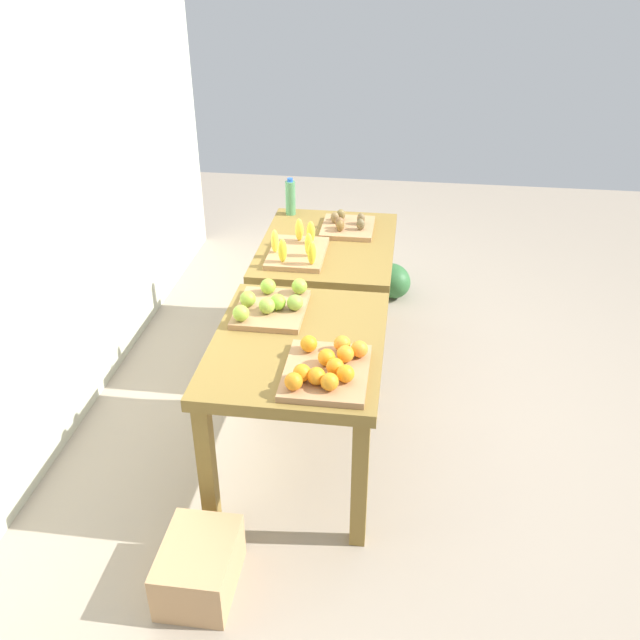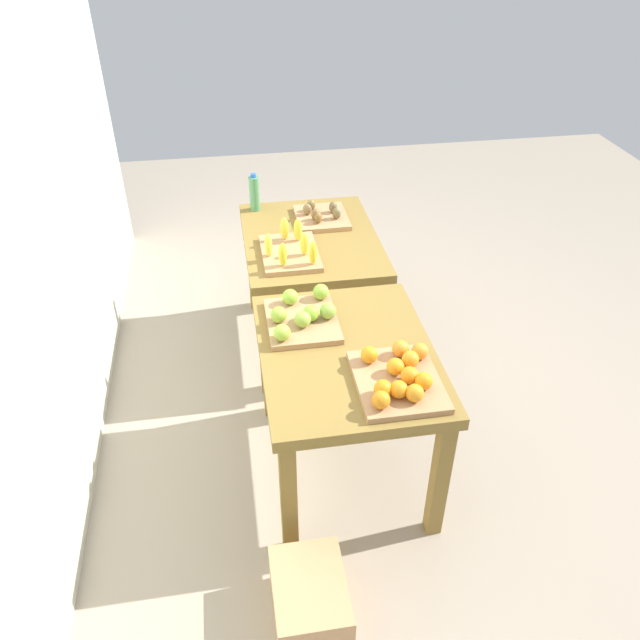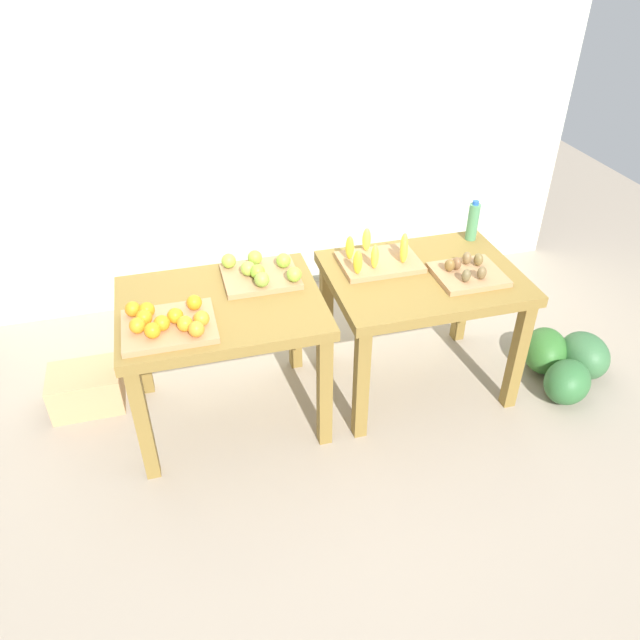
% 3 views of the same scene
% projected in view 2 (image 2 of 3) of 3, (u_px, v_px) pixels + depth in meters
% --- Properties ---
extents(ground_plane, '(8.00, 8.00, 0.00)m').
position_uv_depth(ground_plane, '(326.00, 394.00, 3.80)').
color(ground_plane, gray).
extents(back_wall, '(4.40, 0.12, 3.00)m').
position_uv_depth(back_wall, '(23.00, 172.00, 2.74)').
color(back_wall, beige).
rests_on(back_wall, ground_plane).
extents(display_table_left, '(1.04, 0.80, 0.77)m').
position_uv_depth(display_table_left, '(347.00, 369.00, 2.96)').
color(display_table_left, olive).
rests_on(display_table_left, ground_plane).
extents(display_table_right, '(1.04, 0.80, 0.77)m').
position_uv_depth(display_table_right, '(311.00, 253.00, 3.86)').
color(display_table_right, olive).
rests_on(display_table_right, ground_plane).
extents(orange_bin, '(0.44, 0.36, 0.11)m').
position_uv_depth(orange_bin, '(399.00, 377.00, 2.68)').
color(orange_bin, '#AE8054').
rests_on(orange_bin, display_table_left).
extents(apple_bin, '(0.42, 0.34, 0.11)m').
position_uv_depth(apple_bin, '(302.00, 316.00, 3.05)').
color(apple_bin, '#AE8054').
rests_on(apple_bin, display_table_left).
extents(banana_crate, '(0.44, 0.32, 0.17)m').
position_uv_depth(banana_crate, '(290.00, 250.00, 3.58)').
color(banana_crate, '#AE8054').
rests_on(banana_crate, display_table_right).
extents(kiwi_bin, '(0.36, 0.32, 0.10)m').
position_uv_depth(kiwi_bin, '(321.00, 216.00, 3.96)').
color(kiwi_bin, '#AE8054').
rests_on(kiwi_bin, display_table_right).
extents(water_bottle, '(0.07, 0.07, 0.25)m').
position_uv_depth(water_bottle, '(254.00, 193.00, 4.03)').
color(water_bottle, '#4C8C59').
rests_on(water_bottle, display_table_right).
extents(watermelon_pile, '(0.58, 0.70, 0.28)m').
position_uv_depth(watermelon_pile, '(322.00, 253.00, 4.92)').
color(watermelon_pile, '#37683C').
rests_on(watermelon_pile, ground_plane).
extents(cardboard_produce_box, '(0.40, 0.30, 0.24)m').
position_uv_depth(cardboard_produce_box, '(310.00, 600.00, 2.60)').
color(cardboard_produce_box, tan).
rests_on(cardboard_produce_box, ground_plane).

